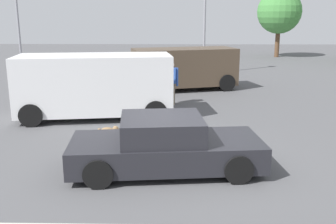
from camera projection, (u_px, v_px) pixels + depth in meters
name	position (u px, v px, depth m)	size (l,w,h in m)	color
ground_plane	(174.00, 167.00, 9.29)	(80.00, 80.00, 0.00)	#515154
sedan_foreground	(165.00, 146.00, 8.96)	(4.54, 2.30, 1.29)	#232328
dog	(109.00, 131.00, 11.41)	(0.63, 0.23, 0.37)	olive
van_white	(95.00, 84.00, 13.50)	(5.49, 2.82, 2.20)	white
suv_dark	(184.00, 67.00, 18.63)	(5.19, 3.23, 1.99)	#4C3D2D
pedestrian	(171.00, 79.00, 15.50)	(0.56, 0.32, 1.74)	gray
tree_back_center	(279.00, 12.00, 32.62)	(3.69, 3.69, 5.65)	brown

